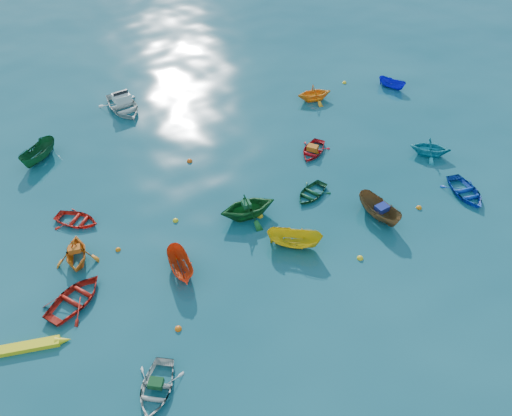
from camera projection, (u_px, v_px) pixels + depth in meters
ground at (309, 265)px, 26.81m from camera, size 160.00×160.00×0.00m
dinghy_white_near at (157, 391)px, 21.46m from camera, size 3.42×3.48×0.59m
sampan_brown_mid at (378, 217)px, 29.62m from camera, size 1.33×3.28×1.26m
dinghy_blue_se at (465, 194)px, 31.15m from camera, size 3.19×3.75×0.66m
dinghy_orange_w at (78, 261)px, 27.03m from camera, size 3.09×3.31×1.41m
sampan_yellow_mid at (294, 246)px, 27.86m from camera, size 3.00×3.00×1.19m
dinghy_green_e at (311, 195)px, 31.09m from camera, size 3.08×2.60×0.54m
dinghy_cyan_se at (428, 155)px, 34.27m from camera, size 3.52×3.54×1.41m
dinghy_red_nw at (76, 302)px, 24.98m from camera, size 3.99×3.54×0.69m
sampan_orange_n at (182, 272)px, 26.45m from camera, size 1.67×3.05×1.11m
dinghy_green_n at (248, 216)px, 29.65m from camera, size 3.89×3.54×1.76m
dinghy_red_ne at (313, 153)px, 34.47m from camera, size 3.36×3.08×0.57m
sampan_blue_far at (391, 88)px, 41.29m from camera, size 1.57×2.50×0.91m
dinghy_red_far at (77, 222)px, 29.27m from camera, size 3.18×3.30×0.56m
dinghy_orange_far at (314, 100)px, 39.77m from camera, size 3.35×3.11×1.45m
sampan_green_far at (41, 160)px, 33.82m from camera, size 3.33×2.87×1.25m
kayak_yellow at (29, 348)px, 23.02m from camera, size 3.41×1.76×0.34m
motorboat_white at (124, 110)px, 38.69m from camera, size 3.18×4.38×1.49m
tarp_green_a at (156, 383)px, 21.24m from camera, size 0.77×0.76×0.30m
tarp_blue_a at (382, 208)px, 28.98m from camera, size 0.76×0.58×0.36m
tarp_orange_a at (75, 249)px, 26.49m from camera, size 0.74×0.65×0.30m
tarp_green_b at (246, 204)px, 28.94m from camera, size 0.57×0.68×0.29m
tarp_orange_b at (313, 148)px, 34.09m from camera, size 0.81×0.87×0.34m
buoy_or_a at (178, 329)px, 23.78m from camera, size 0.34×0.34×0.34m
buoy_ye_a at (360, 258)px, 27.15m from camera, size 0.35×0.35×0.35m
buoy_or_b at (419, 208)px, 30.20m from camera, size 0.34×0.34×0.34m
buoy_ye_b at (174, 260)px, 27.08m from camera, size 0.31×0.31×0.31m
buoy_or_c at (118, 250)px, 27.61m from camera, size 0.31×0.31×0.31m
buoy_ye_c at (260, 216)px, 29.65m from camera, size 0.39×0.39×0.39m
buoy_or_d at (317, 153)px, 34.45m from camera, size 0.34×0.34×0.34m
buoy_ye_d at (176, 221)px, 29.36m from camera, size 0.34×0.34×0.34m
buoy_or_e at (190, 161)px, 33.70m from camera, size 0.38×0.38×0.38m
buoy_ye_e at (344, 83)px, 41.88m from camera, size 0.35×0.35×0.35m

